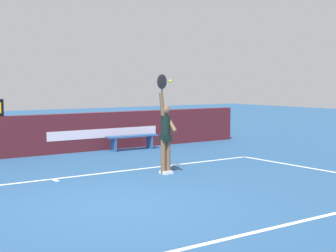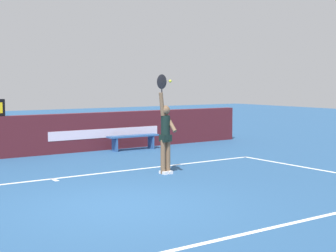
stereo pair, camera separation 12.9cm
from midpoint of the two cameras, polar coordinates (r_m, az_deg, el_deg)
ground_plane at (r=9.08m, az=-5.84°, el=-8.82°), size 60.00×60.00×0.00m
court_lines at (r=9.30m, az=-6.65°, el=-8.48°), size 11.79×5.59×0.00m
back_wall at (r=15.14m, az=-18.46°, el=-1.22°), size 17.09×0.30×1.19m
tennis_player at (r=11.94m, az=-0.58°, el=-0.80°), size 0.42×0.41×2.34m
tennis_ball at (r=11.78m, az=-0.05°, el=5.02°), size 0.07×0.07×0.07m
courtside_bench_near at (r=16.21m, az=-4.26°, el=-1.40°), size 1.73×0.41×0.47m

